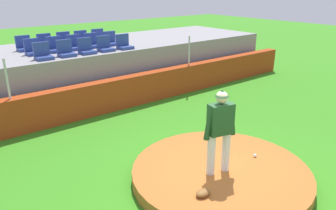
{
  "coord_description": "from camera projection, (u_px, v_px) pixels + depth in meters",
  "views": [
    {
      "loc": [
        -4.59,
        -3.98,
        3.82
      ],
      "look_at": [
        0.0,
        1.75,
        1.15
      ],
      "focal_mm": 35.28,
      "sensor_mm": 36.0,
      "label": 1
    }
  ],
  "objects": [
    {
      "name": "ground_plane",
      "position": [
        220.0,
        179.0,
        6.92
      ],
      "size": [
        60.0,
        60.0,
        0.0
      ],
      "primitive_type": "plane",
      "color": "#33821A"
    },
    {
      "name": "pitchers_mound",
      "position": [
        220.0,
        173.0,
        6.88
      ],
      "size": [
        3.68,
        3.68,
        0.25
      ],
      "primitive_type": "cylinder",
      "color": "#AA6028",
      "rests_on": "ground_plane"
    },
    {
      "name": "pitcher",
      "position": [
        220.0,
        126.0,
        6.37
      ],
      "size": [
        0.72,
        0.36,
        1.75
      ],
      "rotation": [
        0.0,
        0.0,
        -0.25
      ],
      "color": "silver",
      "rests_on": "pitchers_mound"
    },
    {
      "name": "baseball",
      "position": [
        255.0,
        155.0,
        7.27
      ],
      "size": [
        0.07,
        0.07,
        0.07
      ],
      "primitive_type": "sphere",
      "color": "white",
      "rests_on": "pitchers_mound"
    },
    {
      "name": "fielding_glove",
      "position": [
        203.0,
        193.0,
        5.93
      ],
      "size": [
        0.3,
        0.2,
        0.11
      ],
      "primitive_type": "ellipsoid",
      "rotation": [
        0.0,
        0.0,
        3.15
      ],
      "color": "brown",
      "rests_on": "pitchers_mound"
    },
    {
      "name": "brick_barrier",
      "position": [
        104.0,
        97.0,
        10.42
      ],
      "size": [
        17.7,
        0.4,
        1.01
      ],
      "primitive_type": "cube",
      "color": "#A43814",
      "rests_on": "ground_plane"
    },
    {
      "name": "fence_post_left",
      "position": [
        7.0,
        79.0,
        8.47
      ],
      "size": [
        0.06,
        0.06,
        1.08
      ],
      "primitive_type": "cylinder",
      "color": "silver",
      "rests_on": "brick_barrier"
    },
    {
      "name": "fence_post_right",
      "position": [
        189.0,
        51.0,
        12.17
      ],
      "size": [
        0.06,
        0.06,
        1.08
      ],
      "primitive_type": "cylinder",
      "color": "silver",
      "rests_on": "brick_barrier"
    },
    {
      "name": "bleacher_platform",
      "position": [
        71.0,
        71.0,
        12.11
      ],
      "size": [
        16.41,
        4.02,
        1.73
      ],
      "primitive_type": "cube",
      "color": "gray",
      "rests_on": "ground_plane"
    },
    {
      "name": "stadium_chair_0",
      "position": [
        43.0,
        54.0,
        9.85
      ],
      "size": [
        0.48,
        0.44,
        0.5
      ],
      "rotation": [
        0.0,
        0.0,
        3.14
      ],
      "color": "navy",
      "rests_on": "bleacher_platform"
    },
    {
      "name": "stadium_chair_1",
      "position": [
        66.0,
        51.0,
        10.29
      ],
      "size": [
        0.48,
        0.44,
        0.5
      ],
      "rotation": [
        0.0,
        0.0,
        3.14
      ],
      "color": "navy",
      "rests_on": "bleacher_platform"
    },
    {
      "name": "stadium_chair_2",
      "position": [
        86.0,
        49.0,
        10.67
      ],
      "size": [
        0.48,
        0.44,
        0.5
      ],
      "rotation": [
        0.0,
        0.0,
        3.14
      ],
      "color": "navy",
      "rests_on": "bleacher_platform"
    },
    {
      "name": "stadium_chair_3",
      "position": [
        105.0,
        46.0,
        11.1
      ],
      "size": [
        0.48,
        0.44,
        0.5
      ],
      "rotation": [
        0.0,
        0.0,
        3.14
      ],
      "color": "navy",
      "rests_on": "bleacher_platform"
    },
    {
      "name": "stadium_chair_4",
      "position": [
        124.0,
        44.0,
        11.48
      ],
      "size": [
        0.48,
        0.44,
        0.5
      ],
      "rotation": [
        0.0,
        0.0,
        3.14
      ],
      "color": "navy",
      "rests_on": "bleacher_platform"
    },
    {
      "name": "stadium_chair_5",
      "position": [
        33.0,
        50.0,
        10.51
      ],
      "size": [
        0.48,
        0.44,
        0.5
      ],
      "rotation": [
        0.0,
        0.0,
        3.14
      ],
      "color": "navy",
      "rests_on": "bleacher_platform"
    },
    {
      "name": "stadium_chair_6",
      "position": [
        55.0,
        47.0,
        10.95
      ],
      "size": [
        0.48,
        0.44,
        0.5
      ],
      "rotation": [
        0.0,
        0.0,
        3.14
      ],
      "color": "navy",
      "rests_on": "bleacher_platform"
    },
    {
      "name": "stadium_chair_7",
      "position": [
        75.0,
        45.0,
        11.36
      ],
      "size": [
        0.48,
        0.44,
        0.5
      ],
      "rotation": [
        0.0,
        0.0,
        3.14
      ],
      "color": "navy",
      "rests_on": "bleacher_platform"
    },
    {
      "name": "stadium_chair_8",
      "position": [
        92.0,
        43.0,
        11.74
      ],
      "size": [
        0.48,
        0.44,
        0.5
      ],
      "rotation": [
        0.0,
        0.0,
        3.14
      ],
      "color": "navy",
      "rests_on": "bleacher_platform"
    },
    {
      "name": "stadium_chair_9",
      "position": [
        111.0,
        41.0,
        12.18
      ],
      "size": [
        0.48,
        0.44,
        0.5
      ],
      "rotation": [
        0.0,
        0.0,
        3.14
      ],
      "color": "navy",
      "rests_on": "bleacher_platform"
    },
    {
      "name": "stadium_chair_10",
      "position": [
        24.0,
        46.0,
        11.15
      ],
      "size": [
        0.48,
        0.44,
        0.5
      ],
      "rotation": [
        0.0,
        0.0,
        3.14
      ],
      "color": "navy",
      "rests_on": "bleacher_platform"
    },
    {
      "name": "stadium_chair_11",
      "position": [
        45.0,
        44.0,
        11.58
      ],
      "size": [
        0.48,
        0.44,
        0.5
      ],
      "rotation": [
        0.0,
        0.0,
        3.14
      ],
      "color": "navy",
      "rests_on": "bleacher_platform"
    },
    {
      "name": "stadium_chair_12",
      "position": [
        65.0,
        42.0,
        12.03
      ],
      "size": [
        0.48,
        0.44,
        0.5
      ],
      "rotation": [
        0.0,
        0.0,
        3.14
      ],
      "color": "navy",
      "rests_on": "bleacher_platform"
    },
    {
      "name": "stadium_chair_13",
      "position": [
        82.0,
        40.0,
        12.37
      ],
      "size": [
        0.48,
        0.44,
        0.5
      ],
      "rotation": [
        0.0,
        0.0,
        3.14
      ],
      "color": "navy",
      "rests_on": "bleacher_platform"
    },
    {
      "name": "stadium_chair_14",
      "position": [
        99.0,
        38.0,
        12.83
      ],
      "size": [
        0.48,
        0.44,
        0.5
      ],
      "rotation": [
        0.0,
        0.0,
        3.14
      ],
      "color": "navy",
      "rests_on": "bleacher_platform"
    }
  ]
}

